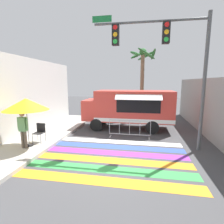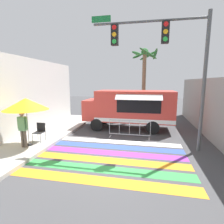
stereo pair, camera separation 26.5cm
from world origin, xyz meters
name	(u,v)px [view 1 (the left image)]	position (x,y,z in m)	size (l,w,h in m)	color
ground_plane	(112,158)	(0.00, 0.00, 0.00)	(60.00, 60.00, 0.00)	#424244
sidewalk_left	(2,148)	(-5.27, 0.00, 0.08)	(4.40, 16.00, 0.15)	#A8A59E
concrete_wall_right	(215,110)	(4.92, 3.00, 1.68)	(0.20, 16.00, 3.37)	gray
crosswalk_painted	(113,156)	(0.00, 0.11, 0.00)	(6.40, 4.36, 0.01)	orange
food_truck	(127,107)	(0.19, 4.84, 1.51)	(5.87, 2.67, 2.58)	#D13D33
traffic_signal_pole	(166,52)	(2.17, 1.56, 4.45)	(5.13, 0.29, 6.12)	#515456
patio_umbrella	(26,104)	(-4.05, 0.30, 2.13)	(2.02, 2.02, 2.26)	black
folding_chair	(40,131)	(-3.88, 0.96, 0.71)	(0.47, 0.47, 0.93)	#4C4C51
vendor_person	(23,127)	(-4.09, 0.02, 1.12)	(0.53, 0.22, 1.70)	brown
barricade_front	(130,129)	(0.51, 2.85, 0.51)	(2.35, 0.44, 1.01)	#B7BABF
palm_tree	(143,69)	(1.13, 8.90, 4.24)	(2.30, 2.35, 5.97)	#7A664C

